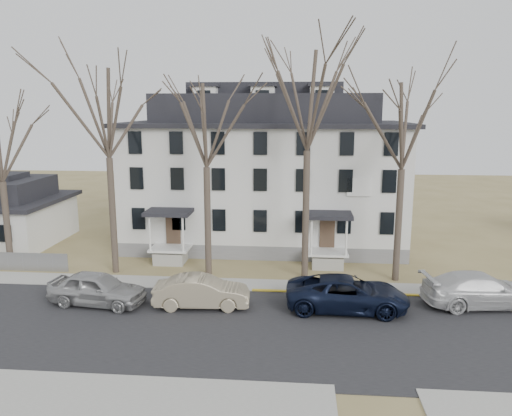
# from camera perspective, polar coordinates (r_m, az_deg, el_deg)

# --- Properties ---
(ground) EXTENTS (120.00, 120.00, 0.00)m
(ground) POSITION_cam_1_polar(r_m,az_deg,el_deg) (22.23, 3.12, -16.16)
(ground) COLOR olive
(ground) RESTS_ON ground
(main_road) EXTENTS (120.00, 10.00, 0.04)m
(main_road) POSITION_cam_1_polar(r_m,az_deg,el_deg) (24.03, 3.28, -13.96)
(main_road) COLOR #27272A
(main_road) RESTS_ON ground
(far_sidewalk) EXTENTS (120.00, 2.00, 0.08)m
(far_sidewalk) POSITION_cam_1_polar(r_m,az_deg,el_deg) (29.56, 3.64, -8.99)
(far_sidewalk) COLOR #A09F97
(far_sidewalk) RESTS_ON ground
(near_sidewalk_left) EXTENTS (20.00, 5.00, 0.08)m
(near_sidewalk_left) POSITION_cam_1_polar(r_m,az_deg,el_deg) (19.87, -22.93, -20.73)
(near_sidewalk_left) COLOR #A09F97
(near_sidewalk_left) RESTS_ON ground
(yellow_curb) EXTENTS (14.00, 0.25, 0.06)m
(yellow_curb) POSITION_cam_1_polar(r_m,az_deg,el_deg) (29.06, 13.64, -9.67)
(yellow_curb) COLOR gold
(yellow_curb) RESTS_ON ground
(boarding_house) EXTENTS (20.80, 12.36, 12.05)m
(boarding_house) POSITION_cam_1_polar(r_m,az_deg,el_deg) (38.07, 1.08, 3.98)
(boarding_house) COLOR slate
(boarding_house) RESTS_ON ground
(small_house) EXTENTS (8.70, 8.70, 5.00)m
(small_house) POSITION_cam_1_polar(r_m,az_deg,el_deg) (42.98, -26.80, -0.63)
(small_house) COLOR silver
(small_house) RESTS_ON ground
(tree_far_left) EXTENTS (8.40, 8.40, 13.72)m
(tree_far_left) POSITION_cam_1_polar(r_m,az_deg,el_deg) (31.69, -16.73, 11.03)
(tree_far_left) COLOR #473B31
(tree_far_left) RESTS_ON ground
(tree_mid_left) EXTENTS (7.80, 7.80, 12.74)m
(tree_mid_left) POSITION_cam_1_polar(r_m,az_deg,el_deg) (30.04, -5.77, 10.04)
(tree_mid_left) COLOR #473B31
(tree_mid_left) RESTS_ON ground
(tree_center) EXTENTS (9.00, 9.00, 14.70)m
(tree_center) POSITION_cam_1_polar(r_m,az_deg,el_deg) (29.53, 5.99, 12.89)
(tree_center) COLOR #473B31
(tree_center) RESTS_ON ground
(tree_mid_right) EXTENTS (7.80, 7.80, 12.74)m
(tree_mid_right) POSITION_cam_1_polar(r_m,az_deg,el_deg) (30.12, 16.60, 9.63)
(tree_mid_right) COLOR #473B31
(tree_mid_right) RESTS_ON ground
(car_silver) EXTENTS (5.39, 2.75, 1.76)m
(car_silver) POSITION_cam_1_polar(r_m,az_deg,el_deg) (27.95, -17.70, -8.83)
(car_silver) COLOR #A5A5A5
(car_silver) RESTS_ON ground
(car_tan) EXTENTS (5.09, 2.10, 1.64)m
(car_tan) POSITION_cam_1_polar(r_m,az_deg,el_deg) (26.52, -6.22, -9.58)
(car_tan) COLOR tan
(car_tan) RESTS_ON ground
(car_navy) EXTENTS (6.33, 3.04, 1.74)m
(car_navy) POSITION_cam_1_polar(r_m,az_deg,el_deg) (26.43, 10.38, -9.66)
(car_navy) COLOR black
(car_navy) RESTS_ON ground
(car_white) EXTENTS (6.38, 3.28, 1.77)m
(car_white) POSITION_cam_1_polar(r_m,az_deg,el_deg) (28.98, 24.34, -8.58)
(car_white) COLOR silver
(car_white) RESTS_ON ground
(bicycle_left) EXTENTS (1.56, 0.56, 0.82)m
(bicycle_left) POSITION_cam_1_polar(r_m,az_deg,el_deg) (34.47, -10.56, -5.46)
(bicycle_left) COLOR black
(bicycle_left) RESTS_ON ground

